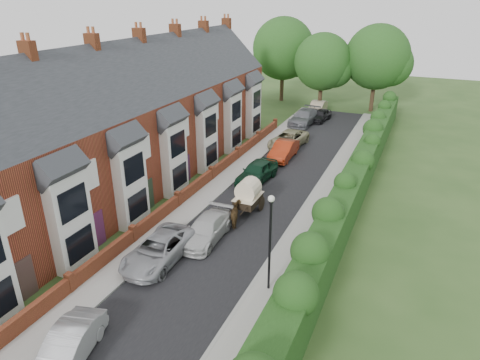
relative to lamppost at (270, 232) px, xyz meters
The scene contains 24 objects.
ground 6.20m from the lamppost, 130.36° to the right, with size 140.00×140.00×0.00m, color #2D4C1E.
road 8.66m from the lamppost, 119.12° to the left, with size 6.00×58.00×0.02m, color black.
pavement_hedge_side 7.71m from the lamppost, 88.36° to the left, with size 2.20×58.00×0.12m, color #97958F.
pavement_house_side 10.93m from the lamppost, 137.91° to the left, with size 1.70×58.00×0.12m, color #97958F.
kerb_hedge_side 7.76m from the lamppost, 96.92° to the left, with size 0.18×58.00×0.13m, color gray.
kerb_house_side 10.38m from the lamppost, 134.79° to the left, with size 0.18×58.00×0.13m, color gray.
hedge 7.47m from the lamppost, 74.05° to the left, with size 2.10×58.00×2.85m.
terrace_row 15.52m from the lamppost, 157.25° to the left, with size 9.05×40.50×11.50m.
garden_wall_row 10.98m from the lamppost, 145.56° to the left, with size 0.35×40.35×1.10m.
lamppost is the anchor object (origin of this frame).
tree_far_left 36.66m from the lamppost, 99.53° to the left, with size 7.14×6.80×9.29m.
tree_far_right 38.20m from the lamppost, 90.02° to the left, with size 7.98×7.60×10.31m.
tree_far_back 41.01m from the lamppost, 107.06° to the left, with size 8.40×8.00×10.82m.
car_silver_a 9.62m from the lamppost, 127.95° to the right, with size 1.45×4.15×1.37m, color #B5B5BA.
car_silver_b 6.82m from the lamppost, behind, with size 2.36×5.12×1.42m, color #9B9DA2.
car_white 6.39m from the lamppost, 149.04° to the left, with size 1.89×4.65×1.35m, color beige.
car_green 13.58m from the lamppost, 113.92° to the left, with size 1.89×4.69×1.60m, color black.
car_red 18.69m from the lamppost, 105.98° to the left, with size 1.61×4.62×1.52m, color #9A2A10.
car_beige 21.86m from the lamppost, 105.17° to the left, with size 2.43×5.28×1.47m, color tan.
car_grey 29.80m from the lamppost, 102.45° to the left, with size 2.25×5.54×1.61m, color slate.
car_black 31.52m from the lamppost, 99.27° to the left, with size 1.58×3.94×1.34m, color black.
horse 7.13m from the lamppost, 127.48° to the left, with size 0.78×1.72×1.45m, color #443019.
horse_cart 8.42m from the lamppost, 119.55° to the left, with size 1.50×3.32×2.39m.
car_extra_far 34.77m from the lamppost, 100.29° to the left, with size 1.56×4.48×1.48m, color tan.
Camera 1 is at (8.96, -12.23, 13.38)m, focal length 32.00 mm.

